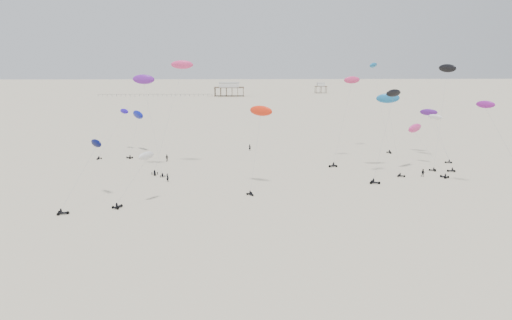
{
  "coord_description": "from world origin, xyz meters",
  "views": [
    {
      "loc": [
        -3.19,
        -5.23,
        25.97
      ],
      "look_at": [
        0.0,
        88.0,
        7.0
      ],
      "focal_mm": 35.0,
      "sensor_mm": 36.0,
      "label": 1
    }
  ],
  "objects_px": {
    "pavilion_main": "(229,90)",
    "rig_9": "(446,81)",
    "rig_4": "(176,87)",
    "pavilion_small": "(321,89)",
    "spectator_0": "(168,182)",
    "rig_0": "(378,90)"
  },
  "relations": [
    {
      "from": "pavilion_main",
      "to": "spectator_0",
      "type": "xyz_separation_m",
      "value": [
        -8.67,
        -250.35,
        -4.22
      ]
    },
    {
      "from": "rig_0",
      "to": "spectator_0",
      "type": "distance_m",
      "value": 66.59
    },
    {
      "from": "rig_0",
      "to": "pavilion_small",
      "type": "bearing_deg",
      "value": -106.16
    },
    {
      "from": "pavilion_main",
      "to": "rig_9",
      "type": "distance_m",
      "value": 240.09
    },
    {
      "from": "pavilion_small",
      "to": "pavilion_main",
      "type": "bearing_deg",
      "value": -156.8
    },
    {
      "from": "rig_9",
      "to": "pavilion_small",
      "type": "bearing_deg",
      "value": 19.13
    },
    {
      "from": "rig_4",
      "to": "rig_9",
      "type": "relative_size",
      "value": 1.0
    },
    {
      "from": "pavilion_small",
      "to": "rig_0",
      "type": "distance_m",
      "value": 247.72
    },
    {
      "from": "pavilion_small",
      "to": "rig_0",
      "type": "relative_size",
      "value": 0.36
    },
    {
      "from": "rig_9",
      "to": "spectator_0",
      "type": "bearing_deg",
      "value": 126.84
    },
    {
      "from": "pavilion_main",
      "to": "rig_0",
      "type": "distance_m",
      "value": 221.31
    },
    {
      "from": "pavilion_main",
      "to": "pavilion_small",
      "type": "relative_size",
      "value": 2.33
    },
    {
      "from": "pavilion_main",
      "to": "pavilion_small",
      "type": "xyz_separation_m",
      "value": [
        70.0,
        30.0,
        -0.74
      ]
    },
    {
      "from": "pavilion_main",
      "to": "spectator_0",
      "type": "bearing_deg",
      "value": -91.98
    },
    {
      "from": "rig_4",
      "to": "rig_9",
      "type": "xyz_separation_m",
      "value": [
        65.42,
        6.74,
        0.92
      ]
    },
    {
      "from": "spectator_0",
      "to": "pavilion_main",
      "type": "bearing_deg",
      "value": -58.59
    },
    {
      "from": "pavilion_main",
      "to": "rig_9",
      "type": "bearing_deg",
      "value": -76.01
    },
    {
      "from": "rig_4",
      "to": "spectator_0",
      "type": "xyz_separation_m",
      "value": [
        -1.15,
        -11.19,
        -19.71
      ]
    },
    {
      "from": "spectator_0",
      "to": "rig_0",
      "type": "bearing_deg",
      "value": -114.42
    },
    {
      "from": "spectator_0",
      "to": "rig_4",
      "type": "bearing_deg",
      "value": -62.49
    },
    {
      "from": "pavilion_main",
      "to": "spectator_0",
      "type": "relative_size",
      "value": 9.97
    },
    {
      "from": "pavilion_small",
      "to": "rig_9",
      "type": "distance_m",
      "value": 263.26
    }
  ]
}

